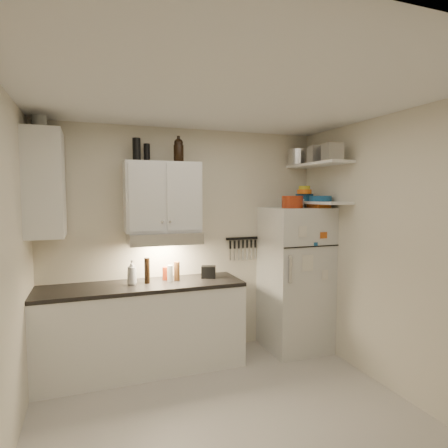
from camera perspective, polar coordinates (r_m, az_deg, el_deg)
name	(u,v)px	position (r m, az deg, el deg)	size (l,w,h in m)	color
floor	(233,424)	(3.44, 1.36, -28.23)	(3.20, 3.00, 0.02)	beige
ceiling	(233,94)	(3.00, 1.46, 19.20)	(3.20, 3.00, 0.02)	white
back_wall	(186,242)	(4.37, -5.82, -2.78)	(3.20, 0.02, 2.60)	beige
right_wall	(394,254)	(3.83, 24.51, -4.17)	(0.02, 3.00, 2.60)	beige
base_cabinet	(143,329)	(4.17, -12.26, -15.37)	(2.10, 0.60, 0.88)	white
countertop	(142,286)	(4.04, -12.36, -9.22)	(2.10, 0.62, 0.04)	black
upper_cabinet	(162,197)	(4.10, -9.36, 4.07)	(0.80, 0.33, 0.75)	white
side_cabinet	(45,184)	(3.92, -25.62, 5.51)	(0.33, 0.55, 1.00)	white
range_hood	(164,238)	(4.06, -9.11, -2.08)	(0.76, 0.46, 0.12)	silver
fridge	(295,278)	(4.60, 10.77, -8.16)	(0.70, 0.68, 1.70)	silver
shelf_hi	(318,164)	(4.50, 14.12, 8.80)	(0.30, 0.95, 0.03)	white
shelf_lo	(317,203)	(4.49, 14.02, 3.19)	(0.30, 0.95, 0.03)	white
knife_strip	(242,238)	(4.57, 2.81, -2.20)	(0.42, 0.02, 0.03)	black
dutch_oven	(292,202)	(4.32, 10.37, 3.33)	(0.24, 0.24, 0.14)	#9A2E12
book_stack	(319,205)	(4.45, 14.24, 2.89)	(0.18, 0.22, 0.08)	#BD5417
spice_jar	(302,203)	(4.48, 11.74, 3.09)	(0.06, 0.06, 0.10)	silver
stock_pot	(299,157)	(4.73, 11.30, 9.94)	(0.26, 0.26, 0.19)	silver
tin_a	(317,154)	(4.42, 14.03, 10.28)	(0.18, 0.17, 0.18)	#AAAAAD
tin_b	(332,152)	(4.17, 16.20, 10.53)	(0.17, 0.17, 0.17)	#AAAAAD
bowl_teal	(304,197)	(4.64, 12.15, 3.97)	(0.21, 0.21, 0.09)	#185286
bowl_orange	(304,192)	(4.57, 12.14, 4.83)	(0.17, 0.17, 0.05)	orange
bowl_yellow	(304,188)	(4.57, 12.15, 5.42)	(0.13, 0.13, 0.04)	gold
plates	(320,199)	(4.43, 14.46, 3.77)	(0.25, 0.25, 0.06)	#185286
growler_a	(179,150)	(4.09, -6.94, 11.14)	(0.11, 0.11, 0.25)	black
growler_b	(179,151)	(4.09, -6.95, 10.99)	(0.10, 0.10, 0.23)	black
thermos_a	(147,153)	(4.17, -11.68, 10.55)	(0.07, 0.07, 0.20)	black
thermos_b	(137,150)	(4.10, -13.18, 10.96)	(0.08, 0.08, 0.24)	black
side_jar	(39,122)	(4.08, -26.32, 13.79)	(0.14, 0.14, 0.18)	silver
soap_bottle	(132,271)	(4.00, -13.87, -6.98)	(0.11, 0.11, 0.29)	white
pepper_mill	(177,271)	(4.13, -7.20, -7.12)	(0.06, 0.06, 0.20)	brown
oil_bottle	(148,270)	(4.09, -11.55, -6.93)	(0.05, 0.05, 0.25)	#525816
vinegar_bottle	(147,271)	(4.04, -11.65, -6.96)	(0.06, 0.06, 0.27)	black
clear_bottle	(170,273)	(4.09, -8.22, -7.45)	(0.06, 0.06, 0.18)	silver
red_jar	(166,273)	(4.18, -8.89, -7.44)	(0.07, 0.07, 0.14)	#9A2E12
caddy	(209,272)	(4.23, -2.38, -7.31)	(0.16, 0.11, 0.13)	black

